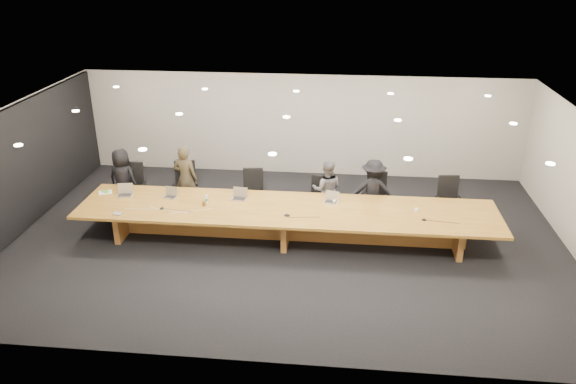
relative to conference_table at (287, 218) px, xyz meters
name	(u,v)px	position (x,y,z in m)	size (l,w,h in m)	color
ground	(287,239)	(0.00, 0.00, -0.52)	(12.00, 12.00, 0.00)	black
back_wall	(302,125)	(0.00, 4.00, 0.88)	(12.00, 0.02, 2.80)	silver
left_wall_panel	(18,171)	(-5.94, 0.00, 0.85)	(0.08, 7.84, 2.74)	black
conference_table	(287,218)	(0.00, 0.00, 0.00)	(9.00, 1.80, 0.75)	brown
chair_far_left	(133,186)	(-3.88, 1.22, 0.05)	(0.58, 0.58, 1.15)	black
chair_left	(185,186)	(-2.60, 1.34, 0.07)	(0.60, 0.60, 1.18)	black
chair_mid_left	(253,193)	(-0.92, 1.16, 0.04)	(0.57, 0.57, 1.13)	black
chair_mid_right	(317,197)	(0.60, 1.19, -0.02)	(0.51, 0.51, 1.00)	black
chair_right	(375,196)	(1.93, 1.26, 0.05)	(0.58, 0.58, 1.13)	black
chair_far_right	(449,201)	(3.62, 1.15, 0.05)	(0.58, 0.58, 1.13)	black
person_a	(123,179)	(-4.11, 1.22, 0.24)	(0.74, 0.48, 1.51)	black
person_b	(186,178)	(-2.56, 1.26, 0.30)	(0.60, 0.39, 1.64)	#332C1C
person_c	(327,190)	(0.82, 1.17, 0.20)	(0.70, 0.54, 1.43)	#535255
person_d	(373,190)	(1.88, 1.16, 0.23)	(0.97, 0.56, 1.50)	black
laptop_a	(124,190)	(-3.69, 0.28, 0.36)	(0.34, 0.25, 0.27)	#C5B796
laptop_b	(170,193)	(-2.65, 0.30, 0.34)	(0.29, 0.21, 0.23)	#C3B595
laptop_c	(239,194)	(-1.10, 0.35, 0.36)	(0.32, 0.23, 0.25)	tan
laptop_d	(331,198)	(0.93, 0.39, 0.35)	(0.30, 0.22, 0.24)	beige
water_bottle	(206,200)	(-1.76, 0.05, 0.33)	(0.06, 0.06, 0.20)	silver
amber_mug	(204,203)	(-1.79, -0.04, 0.28)	(0.08, 0.08, 0.10)	brown
paper_cup_near	(334,202)	(1.01, 0.36, 0.27)	(0.07, 0.07, 0.08)	white
paper_cup_far	(416,211)	(2.74, 0.07, 0.27)	(0.08, 0.08, 0.09)	silver
notepad	(105,192)	(-4.20, 0.40, 0.24)	(0.28, 0.23, 0.02)	white
lime_gadget	(105,191)	(-4.20, 0.40, 0.26)	(0.16, 0.09, 0.03)	green
av_box	(118,214)	(-3.50, -0.66, 0.24)	(0.17, 0.13, 0.03)	#A4A4A9
mic_left	(162,208)	(-2.65, -0.29, 0.24)	(0.12, 0.12, 0.03)	black
mic_center	(287,215)	(0.05, -0.35, 0.25)	(0.13, 0.13, 0.03)	black
mic_right	(424,219)	(2.87, -0.27, 0.24)	(0.11, 0.11, 0.03)	black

